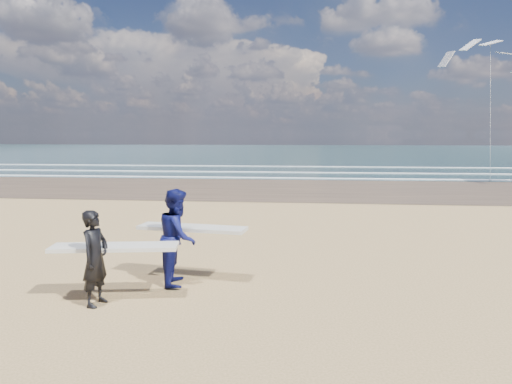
# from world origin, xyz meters

# --- Properties ---
(ocean) EXTENTS (220.00, 100.00, 0.02)m
(ocean) POSITION_xyz_m (20.00, 72.00, 0.01)
(ocean) COLOR #1A383A
(ocean) RESTS_ON ground
(surfer_near) EXTENTS (2.26, 1.11, 1.64)m
(surfer_near) POSITION_xyz_m (1.04, -0.04, 0.84)
(surfer_near) COLOR black
(surfer_near) RESTS_ON ground
(surfer_far) EXTENTS (2.25, 1.26, 1.87)m
(surfer_far) POSITION_xyz_m (2.10, 1.18, 0.94)
(surfer_far) COLOR #0E114E
(surfer_far) RESTS_ON ground
(kite_1) EXTENTS (6.04, 4.76, 10.31)m
(kite_1) POSITION_xyz_m (16.73, 24.93, 5.80)
(kite_1) COLOR slate
(kite_1) RESTS_ON ground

